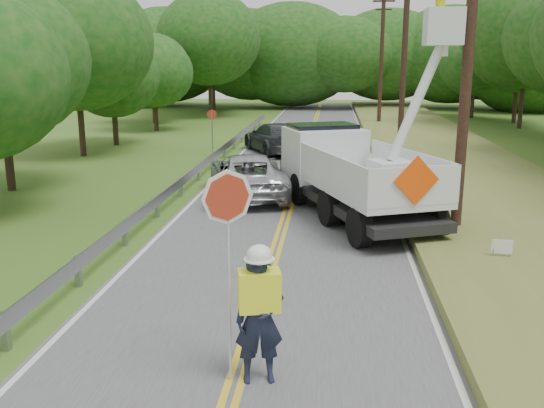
# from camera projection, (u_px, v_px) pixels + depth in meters

# --- Properties ---
(ground) EXTENTS (140.00, 140.00, 0.00)m
(ground) POSITION_uv_depth(u_px,v_px,m) (232.00, 395.00, 8.86)
(ground) COLOR #335E1D
(ground) RESTS_ON ground
(road) EXTENTS (7.20, 96.00, 0.03)m
(road) POSITION_uv_depth(u_px,v_px,m) (293.00, 193.00, 22.40)
(road) COLOR #505052
(road) RESTS_ON ground
(guardrail) EXTENTS (0.18, 48.00, 0.77)m
(guardrail) POSITION_uv_depth(u_px,v_px,m) (194.00, 172.00, 23.54)
(guardrail) COLOR gray
(guardrail) RESTS_ON ground
(utility_poles) EXTENTS (1.60, 43.30, 10.00)m
(utility_poles) POSITION_uv_depth(u_px,v_px,m) (425.00, 51.00, 23.58)
(utility_poles) COLOR black
(utility_poles) RESTS_ON ground
(tall_grass_verge) EXTENTS (7.00, 96.00, 0.30)m
(tall_grass_verge) POSITION_uv_depth(u_px,v_px,m) (487.00, 193.00, 21.67)
(tall_grass_verge) COLOR olive
(tall_grass_verge) RESTS_ON ground
(treeline_left) EXTENTS (10.85, 56.29, 10.75)m
(treeline_left) POSITION_uv_depth(u_px,v_px,m) (149.00, 48.00, 37.98)
(treeline_left) COLOR #332319
(treeline_left) RESTS_ON ground
(treeline_horizon) EXTENTS (58.37, 15.39, 12.73)m
(treeline_horizon) POSITION_uv_depth(u_px,v_px,m) (345.00, 55.00, 61.50)
(treeline_horizon) COLOR #0F4711
(treeline_horizon) RESTS_ON ground
(flagger) EXTENTS (1.21, 0.64, 3.34)m
(flagger) POSITION_uv_depth(u_px,v_px,m) (259.00, 309.00, 8.96)
(flagger) COLOR #191E33
(flagger) RESTS_ON road
(bucket_truck) EXTENTS (5.21, 8.08, 7.41)m
(bucket_truck) POSITION_uv_depth(u_px,v_px,m) (347.00, 162.00, 19.29)
(bucket_truck) COLOR black
(bucket_truck) RESTS_ON road
(suv_silver) EXTENTS (3.77, 6.09, 1.57)m
(suv_silver) POSITION_uv_depth(u_px,v_px,m) (247.00, 175.00, 21.67)
(suv_silver) COLOR silver
(suv_silver) RESTS_ON road
(suv_darkgrey) EXTENTS (4.37, 6.01, 1.62)m
(suv_darkgrey) POSITION_uv_depth(u_px,v_px,m) (275.00, 138.00, 32.02)
(suv_darkgrey) COLOR #373B40
(suv_darkgrey) RESTS_ON road
(stop_sign_permanent) EXTENTS (0.52, 0.06, 2.46)m
(stop_sign_permanent) POSITION_uv_depth(u_px,v_px,m) (212.00, 126.00, 30.41)
(stop_sign_permanent) COLOR gray
(stop_sign_permanent) RESTS_ON ground
(yard_sign) EXTENTS (0.49, 0.08, 0.71)m
(yard_sign) POSITION_uv_depth(u_px,v_px,m) (502.00, 248.00, 14.19)
(yard_sign) COLOR white
(yard_sign) RESTS_ON ground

